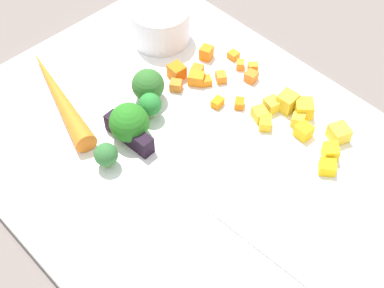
% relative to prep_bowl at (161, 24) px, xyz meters
% --- Properties ---
extents(ground_plane, '(4.00, 4.00, 0.00)m').
position_rel_prep_bowl_xyz_m(ground_plane, '(-0.16, 0.10, -0.04)').
color(ground_plane, slate).
extents(cutting_board, '(0.52, 0.39, 0.01)m').
position_rel_prep_bowl_xyz_m(cutting_board, '(-0.16, 0.10, -0.03)').
color(cutting_board, white).
rests_on(cutting_board, ground_plane).
extents(prep_bowl, '(0.08, 0.08, 0.05)m').
position_rel_prep_bowl_xyz_m(prep_bowl, '(0.00, 0.00, 0.00)').
color(prep_bowl, white).
rests_on(prep_bowl, cutting_board).
extents(chef_knife, '(0.36, 0.04, 0.02)m').
position_rel_prep_bowl_xyz_m(chef_knife, '(-0.18, 0.13, -0.02)').
color(chef_knife, silver).
rests_on(chef_knife, cutting_board).
extents(whole_carrot, '(0.17, 0.07, 0.02)m').
position_rel_prep_bowl_xyz_m(whole_carrot, '(-0.00, 0.16, -0.01)').
color(whole_carrot, orange).
rests_on(whole_carrot, cutting_board).
extents(carrot_dice_0, '(0.01, 0.01, 0.01)m').
position_rel_prep_bowl_xyz_m(carrot_dice_0, '(-0.11, -0.03, -0.02)').
color(carrot_dice_0, orange).
rests_on(carrot_dice_0, cutting_board).
extents(carrot_dice_1, '(0.02, 0.02, 0.01)m').
position_rel_prep_bowl_xyz_m(carrot_dice_1, '(-0.13, -0.03, -0.02)').
color(carrot_dice_1, orange).
rests_on(carrot_dice_1, cutting_board).
extents(carrot_dice_2, '(0.02, 0.02, 0.02)m').
position_rel_prep_bowl_xyz_m(carrot_dice_2, '(-0.07, 0.03, -0.01)').
color(carrot_dice_2, orange).
rests_on(carrot_dice_2, cutting_board).
extents(carrot_dice_3, '(0.01, 0.01, 0.01)m').
position_rel_prep_bowl_xyz_m(carrot_dice_3, '(-0.09, -0.04, -0.02)').
color(carrot_dice_3, orange).
rests_on(carrot_dice_3, cutting_board).
extents(carrot_dice_4, '(0.02, 0.02, 0.01)m').
position_rel_prep_bowl_xyz_m(carrot_dice_4, '(-0.08, 0.05, -0.02)').
color(carrot_dice_4, orange).
rests_on(carrot_dice_4, cutting_board).
extents(carrot_dice_5, '(0.02, 0.02, 0.01)m').
position_rel_prep_bowl_xyz_m(carrot_dice_5, '(-0.08, 0.01, -0.02)').
color(carrot_dice_5, orange).
rests_on(carrot_dice_5, cutting_board).
extents(carrot_dice_6, '(0.01, 0.02, 0.01)m').
position_rel_prep_bowl_xyz_m(carrot_dice_6, '(-0.13, 0.03, -0.02)').
color(carrot_dice_6, orange).
rests_on(carrot_dice_6, cutting_board).
extents(carrot_dice_7, '(0.02, 0.02, 0.01)m').
position_rel_prep_bowl_xyz_m(carrot_dice_7, '(-0.15, 0.01, -0.02)').
color(carrot_dice_7, orange).
rests_on(carrot_dice_7, cutting_board).
extents(carrot_dice_8, '(0.02, 0.02, 0.01)m').
position_rel_prep_bowl_xyz_m(carrot_dice_8, '(-0.11, -0.00, -0.02)').
color(carrot_dice_8, orange).
rests_on(carrot_dice_8, cutting_board).
extents(carrot_dice_9, '(0.02, 0.02, 0.01)m').
position_rel_prep_bowl_xyz_m(carrot_dice_9, '(-0.12, -0.04, -0.02)').
color(carrot_dice_9, orange).
rests_on(carrot_dice_9, cutting_board).
extents(carrot_dice_10, '(0.02, 0.02, 0.01)m').
position_rel_prep_bowl_xyz_m(carrot_dice_10, '(-0.09, 0.02, -0.02)').
color(carrot_dice_10, orange).
rests_on(carrot_dice_10, cutting_board).
extents(carrot_dice_11, '(0.02, 0.02, 0.02)m').
position_rel_prep_bowl_xyz_m(carrot_dice_11, '(-0.07, -0.02, -0.02)').
color(carrot_dice_11, orange).
rests_on(carrot_dice_11, cutting_board).
extents(carrot_dice_12, '(0.02, 0.02, 0.01)m').
position_rel_prep_bowl_xyz_m(carrot_dice_12, '(-0.10, 0.02, -0.02)').
color(carrot_dice_12, orange).
rests_on(carrot_dice_12, cutting_board).
extents(pepper_dice_0, '(0.02, 0.02, 0.02)m').
position_rel_prep_bowl_xyz_m(pepper_dice_0, '(-0.27, -0.00, -0.01)').
color(pepper_dice_0, yellow).
rests_on(pepper_dice_0, cutting_board).
extents(pepper_dice_1, '(0.03, 0.03, 0.02)m').
position_rel_prep_bowl_xyz_m(pepper_dice_1, '(-0.26, -0.03, -0.01)').
color(pepper_dice_1, yellow).
rests_on(pepper_dice_1, cutting_board).
extents(pepper_dice_2, '(0.02, 0.02, 0.01)m').
position_rel_prep_bowl_xyz_m(pepper_dice_2, '(-0.18, 0.01, -0.02)').
color(pepper_dice_2, yellow).
rests_on(pepper_dice_2, cutting_board).
extents(pepper_dice_3, '(0.02, 0.02, 0.01)m').
position_rel_prep_bowl_xyz_m(pepper_dice_3, '(-0.18, -0.01, -0.02)').
color(pepper_dice_3, yellow).
rests_on(pepper_dice_3, cutting_board).
extents(pepper_dice_4, '(0.02, 0.02, 0.02)m').
position_rel_prep_bowl_xyz_m(pepper_dice_4, '(-0.19, -0.02, -0.01)').
color(pepper_dice_4, yellow).
rests_on(pepper_dice_4, cutting_board).
extents(pepper_dice_5, '(0.02, 0.02, 0.01)m').
position_rel_prep_bowl_xyz_m(pepper_dice_5, '(-0.28, 0.02, -0.02)').
color(pepper_dice_5, yellow).
rests_on(pepper_dice_5, cutting_board).
extents(pepper_dice_6, '(0.03, 0.03, 0.02)m').
position_rel_prep_bowl_xyz_m(pepper_dice_6, '(-0.21, -0.03, -0.01)').
color(pepper_dice_6, yellow).
rests_on(pepper_dice_6, cutting_board).
extents(pepper_dice_7, '(0.02, 0.02, 0.01)m').
position_rel_prep_bowl_xyz_m(pepper_dice_7, '(-0.22, -0.01, -0.02)').
color(pepper_dice_7, yellow).
rests_on(pepper_dice_7, cutting_board).
extents(pepper_dice_8, '(0.02, 0.02, 0.01)m').
position_rel_prep_bowl_xyz_m(pepper_dice_8, '(-0.19, 0.02, -0.02)').
color(pepper_dice_8, yellow).
rests_on(pepper_dice_8, cutting_board).
extents(pepper_dice_9, '(0.02, 0.02, 0.02)m').
position_rel_prep_bowl_xyz_m(pepper_dice_9, '(-0.23, -0.00, -0.02)').
color(pepper_dice_9, yellow).
rests_on(pepper_dice_9, cutting_board).
extents(broccoli_floret_0, '(0.03, 0.03, 0.03)m').
position_rel_prep_bowl_xyz_m(broccoli_floret_0, '(-0.11, 0.18, -0.01)').
color(broccoli_floret_0, '#83B160').
rests_on(broccoli_floret_0, cutting_board).
extents(broccoli_floret_1, '(0.03, 0.03, 0.03)m').
position_rel_prep_bowl_xyz_m(broccoli_floret_1, '(-0.09, 0.10, -0.00)').
color(broccoli_floret_1, '#94B46D').
rests_on(broccoli_floret_1, cutting_board).
extents(broccoli_floret_2, '(0.04, 0.04, 0.04)m').
position_rel_prep_bowl_xyz_m(broccoli_floret_2, '(-0.07, 0.08, -0.00)').
color(broccoli_floret_2, '#96AE6A').
rests_on(broccoli_floret_2, cutting_board).
extents(broccoli_floret_3, '(0.04, 0.04, 0.04)m').
position_rel_prep_bowl_xyz_m(broccoli_floret_3, '(-0.10, 0.13, -0.00)').
color(broccoli_floret_3, '#8AC158').
rests_on(broccoli_floret_3, cutting_board).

